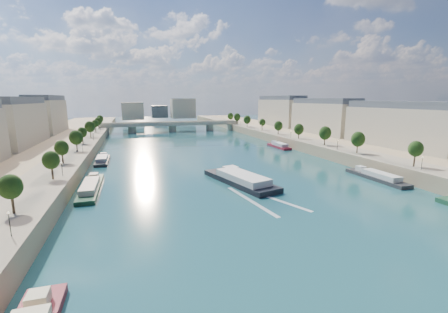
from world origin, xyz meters
TOP-DOWN VIEW (x-y plane):
  - ground at (0.00, 100.00)m, footprint 700.00×700.00m
  - quay_left at (-72.00, 100.00)m, footprint 44.00×520.00m
  - quay_right at (72.00, 100.00)m, footprint 44.00×520.00m
  - pave_left at (-57.00, 100.00)m, footprint 14.00×520.00m
  - pave_right at (57.00, 100.00)m, footprint 14.00×520.00m
  - trees_left at (-55.00, 102.00)m, footprint 4.80×268.80m
  - trees_right at (55.00, 110.00)m, footprint 4.80×268.80m
  - lamps_left at (-52.50, 90.00)m, footprint 0.36×200.36m
  - lamps_right at (52.50, 105.00)m, footprint 0.36×200.36m
  - buildings_right at (85.00, 112.00)m, footprint 16.00×226.00m
  - skyline at (3.19, 319.52)m, footprint 79.00×42.00m
  - bridge at (0.00, 226.24)m, footprint 112.00×12.00m
  - tour_barge at (-0.29, 64.38)m, footprint 16.71×32.71m
  - wake at (-0.29, 47.87)m, footprint 14.13×25.92m
  - moored_barges_left at (-45.50, 42.59)m, footprint 5.00×161.64m
  - moored_barges_right at (45.50, 45.84)m, footprint 5.00×162.14m

SIDE VIEW (x-z plane):
  - ground at x=0.00m, z-range 0.00..0.00m
  - wake at x=-0.29m, z-range 0.00..0.04m
  - moored_barges_left at x=-45.50m, z-range -0.96..2.64m
  - moored_barges_right at x=45.50m, z-range -0.96..2.64m
  - tour_barge at x=-0.29m, z-range -0.88..3.39m
  - quay_left at x=-72.00m, z-range 0.00..5.00m
  - quay_right at x=72.00m, z-range 0.00..5.00m
  - pave_left at x=-57.00m, z-range 5.00..5.10m
  - pave_right at x=57.00m, z-range 5.00..5.10m
  - bridge at x=0.00m, z-range 1.01..9.16m
  - lamps_left at x=-52.50m, z-range 5.64..9.92m
  - lamps_right at x=52.50m, z-range 5.64..9.92m
  - trees_left at x=-55.00m, z-range 6.35..14.61m
  - trees_right at x=55.00m, z-range 6.35..14.61m
  - skyline at x=3.19m, z-range 3.66..25.66m
  - buildings_right at x=85.00m, z-range 4.85..28.05m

